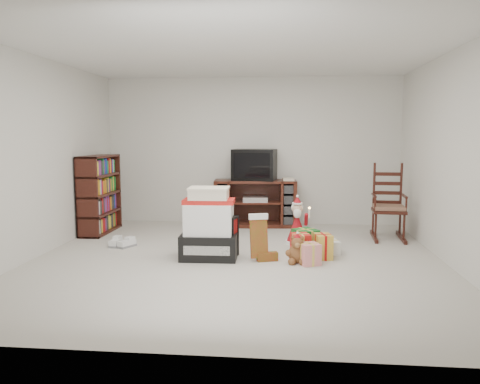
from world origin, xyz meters
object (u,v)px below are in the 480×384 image
object	(u,v)px
tv_stand	(255,203)
crt_television	(254,165)
rocking_chair	(388,212)
sneaker_pair	(121,243)
santa_figurine	(297,225)
gift_cluster	(313,246)
mrs_claus_figurine	(221,229)
red_suitcase	(220,236)
teddy_bear	(297,251)
gift_pile	(209,228)
bookshelf	(100,195)

from	to	relation	value
tv_stand	crt_television	xyz separation A→B (m)	(-0.01, 0.02, 0.64)
rocking_chair	sneaker_pair	xyz separation A→B (m)	(-3.74, -0.93, -0.35)
santa_figurine	gift_cluster	world-z (taller)	santa_figurine
rocking_chair	tv_stand	bearing A→B (deg)	163.93
tv_stand	gift_cluster	world-z (taller)	tv_stand
rocking_chair	mrs_claus_figurine	bearing A→B (deg)	-157.39
rocking_chair	red_suitcase	xyz separation A→B (m)	(-2.32, -1.33, -0.13)
teddy_bear	mrs_claus_figurine	xyz separation A→B (m)	(-1.02, 0.74, 0.10)
rocking_chair	gift_cluster	distance (m)	1.64
tv_stand	crt_television	world-z (taller)	crt_television
crt_television	gift_pile	bearing A→B (deg)	-94.01
red_suitcase	santa_figurine	size ratio (longest dim) A/B	0.90
crt_television	bookshelf	bearing A→B (deg)	-155.09
bookshelf	red_suitcase	bearing A→B (deg)	-32.23
gift_pile	teddy_bear	world-z (taller)	gift_pile
tv_stand	bookshelf	distance (m)	2.51
tv_stand	sneaker_pair	xyz separation A→B (m)	(-1.73, -1.67, -0.34)
sneaker_pair	tv_stand	bearing A→B (deg)	56.11
gift_pile	red_suitcase	xyz separation A→B (m)	(0.12, 0.08, -0.12)
gift_pile	tv_stand	bearing A→B (deg)	76.94
santa_figurine	gift_pile	bearing A→B (deg)	-140.73
crt_television	red_suitcase	bearing A→B (deg)	-91.08
teddy_bear	crt_television	xyz separation A→B (m)	(-0.67, 2.29, 0.89)
rocking_chair	teddy_bear	size ratio (longest dim) A/B	3.55
teddy_bear	gift_cluster	size ratio (longest dim) A/B	0.32
red_suitcase	teddy_bear	distance (m)	0.98
santa_figurine	gift_cluster	xyz separation A→B (m)	(0.19, -0.63, -0.13)
crt_television	rocking_chair	bearing A→B (deg)	-13.79
rocking_chair	red_suitcase	world-z (taller)	rocking_chair
tv_stand	red_suitcase	xyz separation A→B (m)	(-0.30, -2.07, -0.13)
santa_figurine	crt_television	world-z (taller)	crt_television
mrs_claus_figurine	santa_figurine	bearing A→B (deg)	15.43
tv_stand	red_suitcase	world-z (taller)	tv_stand
tv_stand	rocking_chair	distance (m)	2.15
red_suitcase	crt_television	xyz separation A→B (m)	(0.29, 2.09, 0.77)
tv_stand	red_suitcase	distance (m)	2.10
mrs_claus_figurine	sneaker_pair	world-z (taller)	mrs_claus_figurine
santa_figurine	crt_television	size ratio (longest dim) A/B	0.90
tv_stand	santa_figurine	distance (m)	1.43
tv_stand	teddy_bear	bearing A→B (deg)	-78.20
tv_stand	gift_cluster	bearing A→B (deg)	-69.61
rocking_chair	teddy_bear	xyz separation A→B (m)	(-1.36, -1.53, -0.25)
bookshelf	gift_cluster	world-z (taller)	bookshelf
bookshelf	gift_pile	world-z (taller)	bookshelf
mrs_claus_figurine	gift_cluster	world-z (taller)	mrs_claus_figurine
teddy_bear	gift_cluster	distance (m)	0.45
bookshelf	gift_pile	distance (m)	2.41
tv_stand	rocking_chair	bearing A→B (deg)	-24.48
teddy_bear	sneaker_pair	bearing A→B (deg)	165.74
bookshelf	mrs_claus_figurine	size ratio (longest dim) A/B	1.90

